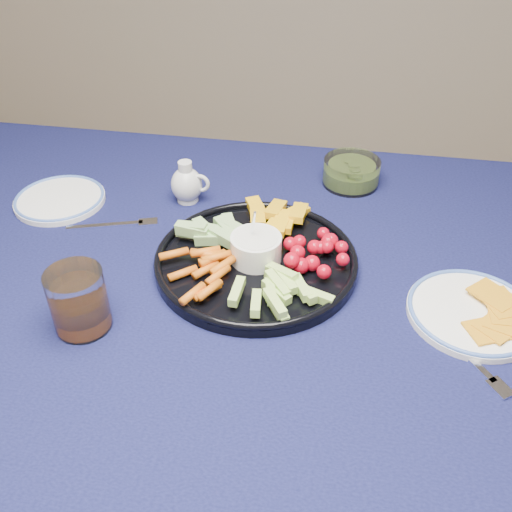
% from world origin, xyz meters
% --- Properties ---
extents(dining_table, '(1.67, 1.07, 0.75)m').
position_xyz_m(dining_table, '(0.00, 0.00, 0.66)').
color(dining_table, '#4F2A1A').
rests_on(dining_table, ground).
extents(crudite_platter, '(0.35, 0.35, 0.11)m').
position_xyz_m(crudite_platter, '(-0.03, 0.06, 0.77)').
color(crudite_platter, black).
rests_on(crudite_platter, dining_table).
extents(creamer_pitcher, '(0.08, 0.06, 0.09)m').
position_xyz_m(creamer_pitcher, '(-0.21, 0.25, 0.78)').
color(creamer_pitcher, silver).
rests_on(creamer_pitcher, dining_table).
extents(pickle_bowl, '(0.12, 0.12, 0.06)m').
position_xyz_m(pickle_bowl, '(0.12, 0.37, 0.77)').
color(pickle_bowl, white).
rests_on(pickle_bowl, dining_table).
extents(cheese_plate, '(0.20, 0.20, 0.02)m').
position_xyz_m(cheese_plate, '(0.33, -0.01, 0.76)').
color(cheese_plate, white).
rests_on(cheese_plate, dining_table).
extents(juice_tumbler, '(0.09, 0.09, 0.10)m').
position_xyz_m(juice_tumbler, '(-0.27, -0.13, 0.79)').
color(juice_tumbler, white).
rests_on(juice_tumbler, dining_table).
extents(fork_left, '(0.17, 0.07, 0.00)m').
position_xyz_m(fork_left, '(-0.31, 0.14, 0.75)').
color(fork_left, white).
rests_on(fork_left, dining_table).
extents(fork_right, '(0.11, 0.15, 0.00)m').
position_xyz_m(fork_right, '(0.32, -0.11, 0.75)').
color(fork_right, white).
rests_on(fork_right, dining_table).
extents(side_plate_extra, '(0.18, 0.18, 0.02)m').
position_xyz_m(side_plate_extra, '(-0.46, 0.19, 0.75)').
color(side_plate_extra, white).
rests_on(side_plate_extra, dining_table).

